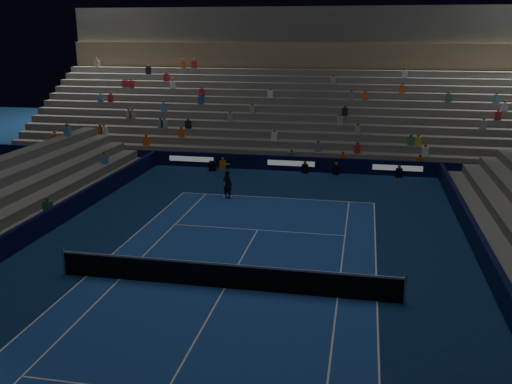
{
  "coord_description": "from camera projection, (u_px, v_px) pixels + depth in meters",
  "views": [
    {
      "loc": [
        4.72,
        -18.26,
        9.06
      ],
      "look_at": [
        0.0,
        6.0,
        2.0
      ],
      "focal_mm": 39.33,
      "sensor_mm": 36.0,
      "label": 1
    }
  ],
  "objects": [
    {
      "name": "court_surface",
      "position": [
        225.0,
        288.0,
        20.59
      ],
      "size": [
        10.97,
        23.77,
        0.01
      ],
      "primitive_type": "cube",
      "color": "navy",
      "rests_on": "ground"
    },
    {
      "name": "grandstand_main",
      "position": [
        307.0,
        104.0,
        46.0
      ],
      "size": [
        44.0,
        15.2,
        11.2
      ],
      "color": "#61605C",
      "rests_on": "ground"
    },
    {
      "name": "tennis_player",
      "position": [
        227.0,
        185.0,
        31.53
      ],
      "size": [
        0.68,
        0.57,
        1.61
      ],
      "primitive_type": "imported",
      "rotation": [
        0.0,
        0.0,
        2.78
      ],
      "color": "black",
      "rests_on": "ground"
    },
    {
      "name": "ground",
      "position": [
        225.0,
        288.0,
        20.59
      ],
      "size": [
        90.0,
        90.0,
        0.0
      ],
      "primitive_type": "plane",
      "color": "#0C254C",
      "rests_on": "ground"
    },
    {
      "name": "tennis_net",
      "position": [
        225.0,
        276.0,
        20.45
      ],
      "size": [
        12.9,
        0.1,
        1.1
      ],
      "color": "#B2B2B7",
      "rests_on": "ground"
    },
    {
      "name": "broadcast_camera",
      "position": [
        212.0,
        166.0,
        38.06
      ],
      "size": [
        0.55,
        0.96,
        0.61
      ],
      "color": "black",
      "rests_on": "ground"
    },
    {
      "name": "sponsor_barrier_east",
      "position": [
        507.0,
        299.0,
        18.67
      ],
      "size": [
        0.25,
        37.0,
        1.0
      ],
      "primitive_type": "cube",
      "color": "black",
      "rests_on": "ground"
    },
    {
      "name": "sponsor_barrier_far",
      "position": [
        291.0,
        164.0,
        37.91
      ],
      "size": [
        44.0,
        0.25,
        1.0
      ],
      "primitive_type": "cube",
      "color": "black",
      "rests_on": "ground"
    }
  ]
}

